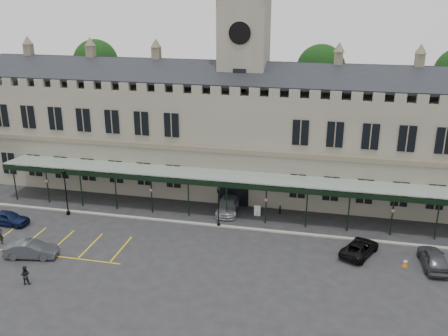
% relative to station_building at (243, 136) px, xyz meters
% --- Properties ---
extents(ground, '(140.00, 140.00, 0.00)m').
position_rel_station_building_xyz_m(ground, '(0.00, -15.91, -6.47)').
color(ground, black).
extents(station_building, '(60.00, 10.36, 17.30)m').
position_rel_station_building_xyz_m(station_building, '(0.00, 0.00, 0.00)').
color(station_building, slate).
rests_on(station_building, ground).
extents(clock_tower, '(5.60, 5.60, 24.80)m').
position_rel_station_building_xyz_m(clock_tower, '(0.00, 0.09, 6.64)').
color(clock_tower, slate).
rests_on(clock_tower, ground).
extents(canopy, '(50.00, 4.10, 4.30)m').
position_rel_station_building_xyz_m(canopy, '(0.00, -8.45, -4.06)').
color(canopy, '#8C9E93').
rests_on(canopy, ground).
extents(kerb, '(60.00, 0.40, 0.12)m').
position_rel_station_building_xyz_m(kerb, '(0.00, -10.41, -6.41)').
color(kerb, gray).
rests_on(kerb, ground).
extents(parking_markings, '(16.00, 6.00, 0.01)m').
position_rel_station_building_xyz_m(parking_markings, '(-14.00, -17.41, -6.47)').
color(parking_markings, gold).
rests_on(parking_markings, ground).
extents(tree_behind_left, '(6.00, 6.00, 16.00)m').
position_rel_station_building_xyz_m(tree_behind_left, '(-22.00, 9.09, 6.35)').
color(tree_behind_left, '#332314').
rests_on(tree_behind_left, ground).
extents(tree_behind_mid, '(6.00, 6.00, 16.00)m').
position_rel_station_building_xyz_m(tree_behind_mid, '(8.00, 9.09, 6.35)').
color(tree_behind_mid, '#332314').
rests_on(tree_behind_mid, ground).
extents(lamp_post_left, '(0.49, 0.49, 5.15)m').
position_rel_station_building_xyz_m(lamp_post_left, '(-16.40, -11.10, -3.41)').
color(lamp_post_left, black).
rests_on(lamp_post_left, ground).
extents(lamp_post_mid, '(0.40, 0.40, 4.25)m').
position_rel_station_building_xyz_m(lamp_post_mid, '(-0.43, -10.44, -3.95)').
color(lamp_post_mid, black).
rests_on(lamp_post_mid, ground).
extents(traffic_cone, '(0.45, 0.45, 0.72)m').
position_rel_station_building_xyz_m(traffic_cone, '(16.72, -14.45, -6.12)').
color(traffic_cone, '#E86207').
rests_on(traffic_cone, ground).
extents(sign_board, '(0.67, 0.06, 1.15)m').
position_rel_station_building_xyz_m(sign_board, '(2.92, -7.15, -5.91)').
color(sign_board, black).
rests_on(sign_board, ground).
extents(bollard_left, '(0.14, 0.14, 0.81)m').
position_rel_station_building_xyz_m(bollard_left, '(-0.51, -6.66, -6.06)').
color(bollard_left, black).
rests_on(bollard_left, ground).
extents(bollard_right, '(0.17, 0.17, 0.93)m').
position_rel_station_building_xyz_m(bollard_right, '(5.18, -6.20, -6.00)').
color(bollard_right, black).
rests_on(bollard_right, ground).
extents(car_left_a, '(4.23, 1.78, 1.43)m').
position_rel_station_building_xyz_m(car_left_a, '(-21.00, -14.56, -5.75)').
color(car_left_a, '#0C1536').
rests_on(car_left_a, ground).
extents(car_left_b, '(4.73, 2.33, 1.49)m').
position_rel_station_building_xyz_m(car_left_b, '(-15.04, -19.89, -5.72)').
color(car_left_b, '#3B3E43').
rests_on(car_left_b, ground).
extents(car_taxi, '(2.54, 5.32, 1.50)m').
position_rel_station_building_xyz_m(car_taxi, '(-0.27, -6.77, -5.72)').
color(car_taxi, '#929499').
rests_on(car_taxi, ground).
extents(car_van, '(3.95, 5.09, 1.29)m').
position_rel_station_building_xyz_m(car_van, '(13.00, -13.17, -5.82)').
color(car_van, black).
rests_on(car_van, ground).
extents(car_right_a, '(2.21, 4.81, 1.60)m').
position_rel_station_building_xyz_m(car_right_a, '(19.00, -14.00, -5.67)').
color(car_right_a, '#3B3E43').
rests_on(car_right_a, ground).
extents(person_b, '(0.92, 0.80, 1.60)m').
position_rel_station_building_xyz_m(person_b, '(-13.08, -23.78, -5.67)').
color(person_b, black).
rests_on(person_b, ground).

